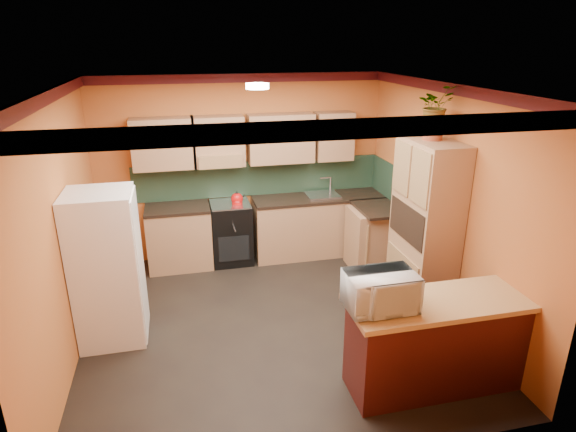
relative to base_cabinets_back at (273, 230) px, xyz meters
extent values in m
plane|color=black|center=(-0.39, -1.80, -0.44)|extent=(4.20, 4.20, 0.00)
cube|color=white|center=(-0.39, -1.80, 2.26)|extent=(4.20, 4.20, 0.04)
cube|color=#BA6732|center=(-0.39, 0.30, 0.91)|extent=(4.20, 0.04, 2.70)
cube|color=#BA6732|center=(-0.39, -3.90, 0.91)|extent=(4.20, 0.04, 2.70)
cube|color=#BA6732|center=(-2.49, -1.80, 0.91)|extent=(0.04, 4.20, 2.70)
cube|color=#BA6732|center=(1.71, -1.80, 0.91)|extent=(0.04, 4.20, 2.70)
cube|color=#1B3222|center=(-0.14, 0.29, 0.75)|extent=(3.70, 0.02, 0.53)
cube|color=#1B3222|center=(1.70, -0.40, 0.75)|extent=(0.02, 1.40, 0.53)
cube|color=#AA7959|center=(-0.29, 0.13, 1.36)|extent=(3.10, 0.34, 0.70)
cylinder|color=white|center=(-0.39, -1.20, 2.22)|extent=(0.26, 0.26, 0.06)
cube|color=#AA7959|center=(0.00, 0.00, 0.00)|extent=(3.65, 0.60, 0.88)
cube|color=black|center=(0.00, 0.00, 0.46)|extent=(3.65, 0.62, 0.04)
cube|color=black|center=(-0.62, 0.00, 0.02)|extent=(0.58, 0.58, 0.91)
cube|color=silver|center=(0.77, 0.00, 0.50)|extent=(0.48, 0.40, 0.03)
cube|color=#AA7959|center=(1.41, -0.67, 0.00)|extent=(0.60, 0.80, 0.88)
cube|color=black|center=(1.41, -0.67, 0.46)|extent=(0.62, 0.80, 0.04)
cube|color=white|center=(-2.14, -1.67, 0.41)|extent=(0.68, 0.66, 1.70)
cube|color=#AA7959|center=(1.46, -1.86, 0.61)|extent=(0.48, 0.90, 2.10)
cylinder|color=#953E24|center=(1.46, -1.81, 1.74)|extent=(0.22, 0.22, 0.16)
imported|color=#AA7959|center=(1.46, -1.81, 2.04)|extent=(0.46, 0.42, 0.43)
cube|color=#4D1212|center=(1.01, -3.21, 0.00)|extent=(1.80, 0.55, 0.88)
cube|color=tan|center=(1.01, -3.21, 0.47)|extent=(1.90, 0.65, 0.05)
imported|color=white|center=(0.32, -3.21, 0.66)|extent=(0.61, 0.41, 0.33)
camera|label=1|loc=(-1.30, -6.62, 2.71)|focal=30.00mm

